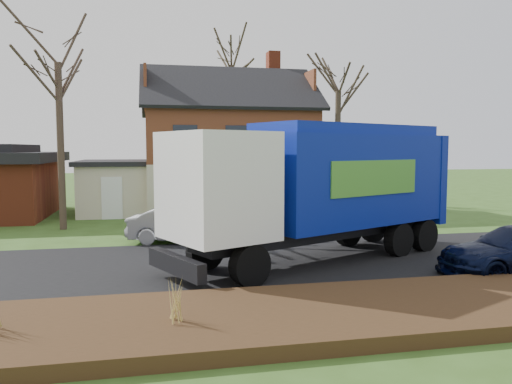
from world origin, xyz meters
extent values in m
plane|color=#33521B|center=(0.00, 0.00, 0.00)|extent=(120.00, 120.00, 0.00)
cube|color=black|center=(0.00, 0.00, 0.01)|extent=(80.00, 7.00, 0.02)
cube|color=#312110|center=(0.00, -5.30, 0.15)|extent=(80.00, 3.50, 0.30)
cube|color=beige|center=(2.00, 14.00, 1.35)|extent=(9.00, 7.50, 2.70)
cube|color=brown|center=(2.00, 14.00, 4.10)|extent=(9.00, 7.50, 2.80)
cube|color=#923920|center=(5.00, 15.00, 8.46)|extent=(0.70, 0.90, 1.60)
cube|color=beige|center=(-4.20, 13.50, 1.30)|extent=(3.50, 5.50, 2.60)
cube|color=black|center=(-4.20, 13.50, 2.72)|extent=(3.90, 5.90, 0.24)
cylinder|color=black|center=(0.17, -2.48, 0.55)|extent=(1.14, 0.79, 1.09)
cylinder|color=black|center=(-0.76, -0.49, 0.55)|extent=(1.14, 0.79, 1.09)
cylinder|color=black|center=(5.59, 0.04, 0.55)|extent=(1.14, 0.79, 1.09)
cylinder|color=black|center=(4.66, 2.04, 0.55)|extent=(1.14, 0.79, 1.09)
cylinder|color=black|center=(6.83, 0.62, 0.55)|extent=(1.14, 0.79, 1.09)
cylinder|color=black|center=(5.90, 2.61, 0.55)|extent=(1.14, 0.79, 1.09)
cube|color=black|center=(3.03, 0.06, 0.89)|extent=(8.71, 4.95, 0.37)
cube|color=white|center=(-0.53, -1.60, 2.52)|extent=(3.29, 3.39, 2.83)
cube|color=black|center=(-1.58, -2.08, 2.67)|extent=(1.05, 2.13, 0.94)
cube|color=black|center=(-1.67, -2.13, 0.58)|extent=(1.34, 2.49, 0.47)
cube|color=navy|center=(3.94, 0.48, 2.52)|extent=(7.10, 5.17, 2.83)
cube|color=navy|center=(3.94, 0.48, 4.09)|extent=(6.68, 4.75, 0.31)
cube|color=navy|center=(7.03, 1.92, 2.41)|extent=(1.46, 2.58, 3.04)
cube|color=#479330|center=(4.36, -0.79, 2.62)|extent=(3.44, 1.63, 1.05)
cube|color=#479330|center=(3.23, 1.63, 2.62)|extent=(3.44, 1.63, 1.05)
imported|color=#9D9FA4|center=(-1.09, 3.82, 0.68)|extent=(4.33, 2.40, 1.35)
cylinder|color=#413127|center=(-6.04, 7.98, 3.56)|extent=(0.30, 0.30, 7.12)
cylinder|color=#3A2F23|center=(7.12, 9.65, 3.20)|extent=(0.29, 0.29, 6.40)
cylinder|color=#3E3325|center=(3.36, 20.67, 4.66)|extent=(0.36, 0.36, 9.33)
cone|color=tan|center=(-1.83, -5.61, 0.72)|extent=(0.04, 0.04, 0.85)
cone|color=tan|center=(-1.96, -5.61, 0.72)|extent=(0.04, 0.04, 0.85)
cone|color=tan|center=(-1.69, -5.61, 0.72)|extent=(0.04, 0.04, 0.85)
cone|color=tan|center=(-1.83, -5.50, 0.72)|extent=(0.04, 0.04, 0.85)
cone|color=tan|center=(-1.83, -5.72, 0.72)|extent=(0.04, 0.04, 0.85)
camera|label=1|loc=(-2.20, -14.67, 3.50)|focal=35.00mm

